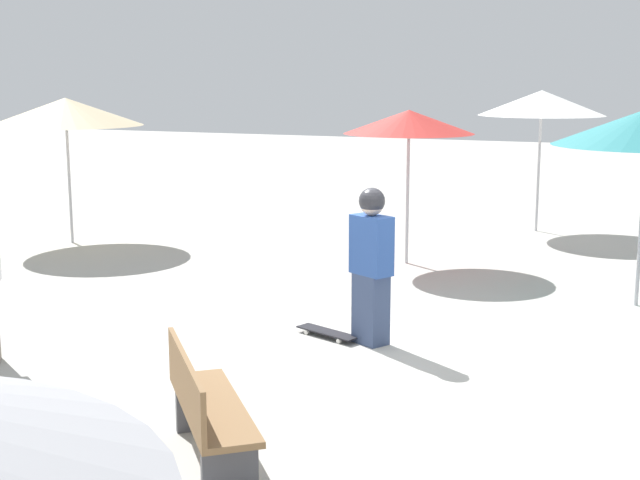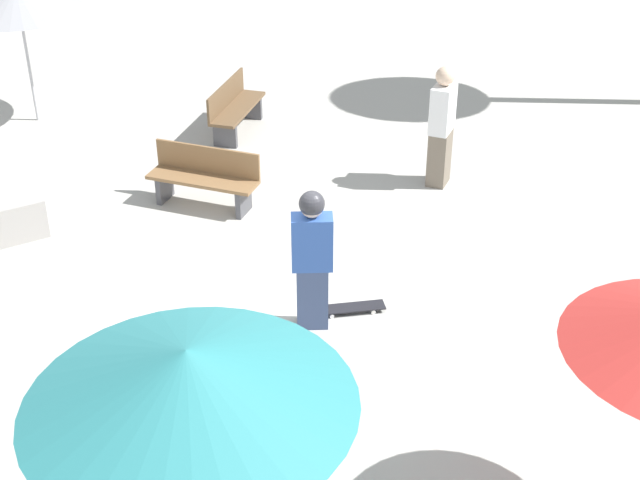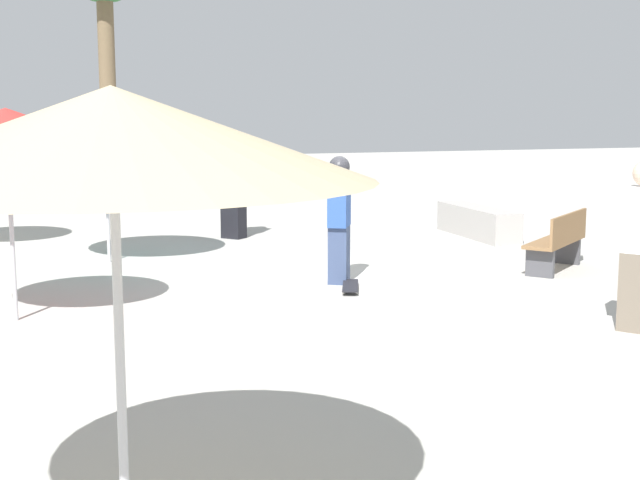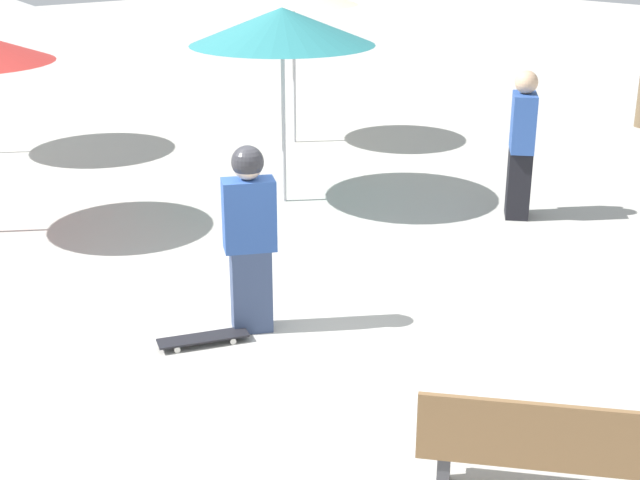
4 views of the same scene
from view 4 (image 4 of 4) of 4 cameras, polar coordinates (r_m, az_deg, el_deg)
name	(u,v)px [view 4 (image 4 of 4)]	position (r m, az deg, el deg)	size (l,w,h in m)	color
ground_plane	(281,338)	(8.03, -2.54, -6.26)	(60.00, 60.00, 0.00)	#B2AFA8
skater_main	(250,233)	(7.86, -4.53, 0.43)	(0.44, 0.52, 1.72)	#38476B
skateboard	(203,338)	(7.95, -7.49, -6.24)	(0.48, 0.82, 0.07)	black
bench_far	(546,453)	(5.85, 14.28, -13.08)	(1.52, 1.35, 0.85)	#47474C
shade_umbrella_teal	(282,26)	(11.29, -2.44, 13.51)	(2.32, 2.32, 2.49)	#B7B7BC
bystander_far	(521,146)	(11.18, 12.77, 5.91)	(0.53, 0.56, 1.82)	black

